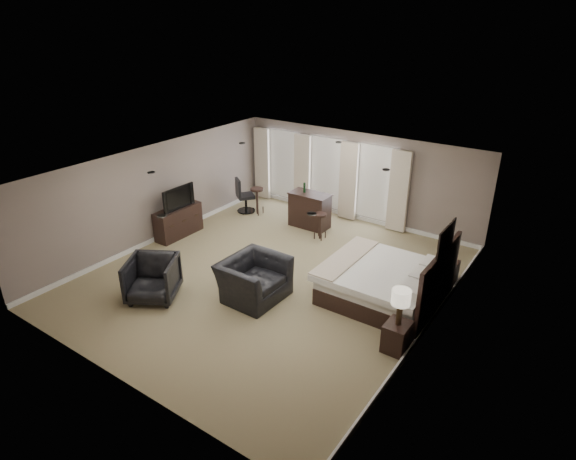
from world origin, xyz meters
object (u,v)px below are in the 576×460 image
Objects in this scene: bar_stool_right at (320,226)px; armchair_far at (152,277)px; bar_counter at (310,210)px; bar_stool_left at (257,201)px; dresser at (178,222)px; lamp_near at (400,307)px; lamp_far at (451,250)px; nightstand_near at (397,337)px; nightstand_far at (447,272)px; armchair_near at (254,273)px; desk_chair at (246,195)px; tv at (177,205)px; bed at (386,269)px.

armchair_far is at bearing -106.91° from bar_stool_right.
bar_counter is 1.42× the size of bar_stool_left.
dresser is 3.20m from armchair_far.
lamp_near is 2.90m from lamp_far.
lamp_far is (0.00, 2.90, 0.56)m from nightstand_near.
armchair_far reaches higher than bar_stool_right.
armchair_far is at bearing -165.06° from nightstand_near.
bar_stool_right is (-3.61, 0.37, 0.10)m from nightstand_far.
bar_stool_right is (-0.36, 3.35, -0.23)m from armchair_near.
desk_chair reaches higher than nightstand_near.
lamp_far reaches higher than nightstand_near.
nightstand_far is at bearing -46.47° from armchair_near.
tv is (-6.92, -1.67, 0.05)m from lamp_far.
nightstand_near is at bearing -58.46° from bed.
armchair_near is at bearing -178.70° from lamp_near.
lamp_near reaches higher than dresser.
bar_stool_left is at bearing -133.06° from desk_chair.
lamp_near reaches higher than armchair_near.
bar_counter is (-1.03, 3.87, -0.09)m from armchair_near.
bed is at bearing -33.82° from bar_stool_right.
nightstand_far is 4.38m from bar_counter.
bed reaches higher than dresser.
lamp_near is at bearing -90.00° from lamp_far.
bar_counter is at bearing 145.32° from bed.
nightstand_near is at bearing -100.07° from tv.
armchair_far is at bearing -145.93° from bed.
lamp_near is 1.13× the size of lamp_far.
tv is 0.92× the size of bar_counter.
bed is 6.04m from dresser.
lamp_near is at bearing -41.57° from bar_counter.
bar_stool_right is (3.31, 2.04, -0.04)m from dresser.
bed is 4.98m from armchair_far.
lamp_far reaches higher than bar_stool_left.
armchair_far reaches higher than bar_counter.
tv is at bearing -166.42° from nightstand_far.
bed is at bearing -121.54° from lamp_far.
bar_stool_right is at bearing 137.81° from lamp_near.
lamp_near is 0.60× the size of bar_counter.
nightstand_near is 7.05m from tv.
lamp_near reaches higher than nightstand_far.
nightstand_far is at bearing -76.42° from tv.
bar_stool_left is (-1.10, 5.04, -0.10)m from armchair_far.
lamp_near is 7.46m from desk_chair.
armchair_near reaches higher than bar_counter.
armchair_far is 5.16m from bar_stool_left.
lamp_far is at bearing 0.00° from nightstand_far.
nightstand_near is 4.87m from bar_stool_right.
bar_counter reaches higher than bar_stool_left.
lamp_near is 7.03m from tv.
armchair_near is 1.25× the size of desk_chair.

